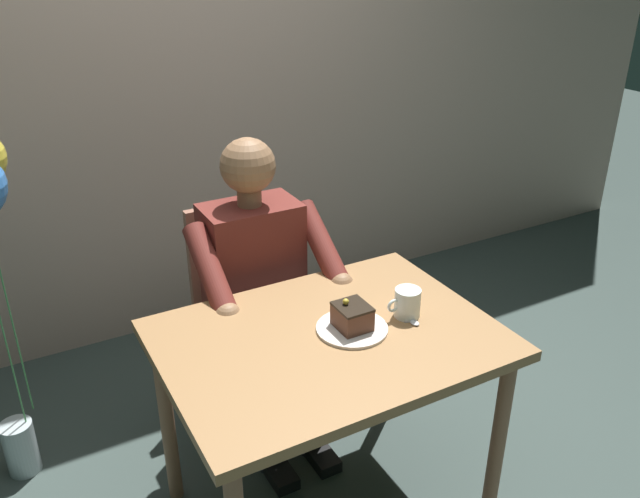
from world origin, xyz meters
TOP-DOWN VIEW (x-y plane):
  - cafe_rear_panel at (0.00, -1.54)m, footprint 6.40×0.12m
  - dining_table at (0.00, 0.00)m, footprint 1.04×0.77m
  - chair at (0.00, -0.69)m, footprint 0.42×0.42m
  - seated_person at (0.00, -0.52)m, footprint 0.53×0.58m
  - dessert_plate at (-0.08, 0.01)m, footprint 0.23×0.23m
  - cake_slice at (-0.08, 0.01)m, footprint 0.10×0.11m
  - coffee_cup at (-0.28, 0.02)m, footprint 0.12×0.09m
  - dessert_spoon at (-0.27, 0.05)m, footprint 0.05×0.14m

SIDE VIEW (x-z plane):
  - chair at x=0.00m, z-range 0.05..0.94m
  - seated_person at x=0.00m, z-range 0.03..1.24m
  - dining_table at x=0.00m, z-range 0.28..1.02m
  - dessert_spoon at x=-0.27m, z-range 0.74..0.75m
  - dessert_plate at x=-0.08m, z-range 0.74..0.75m
  - cake_slice at x=-0.08m, z-range 0.74..0.84m
  - coffee_cup at x=-0.28m, z-range 0.74..0.84m
  - cafe_rear_panel at x=0.00m, z-range 0.00..3.00m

